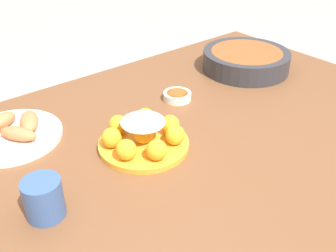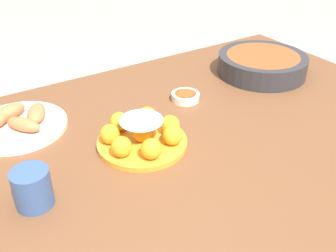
{
  "view_description": "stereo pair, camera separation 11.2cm",
  "coord_description": "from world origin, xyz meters",
  "px_view_note": "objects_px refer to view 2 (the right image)",
  "views": [
    {
      "loc": [
        -0.68,
        -0.73,
        1.37
      ],
      "look_at": [
        -0.08,
        0.01,
        0.78
      ],
      "focal_mm": 42.0,
      "sensor_mm": 36.0,
      "label": 1
    },
    {
      "loc": [
        -0.59,
        -0.79,
        1.37
      ],
      "look_at": [
        -0.08,
        0.01,
        0.78
      ],
      "focal_mm": 42.0,
      "sensor_mm": 36.0,
      "label": 2
    }
  ],
  "objects_px": {
    "sauce_bowl": "(185,96)",
    "serving_bowl": "(262,64)",
    "dining_table": "(192,152)",
    "cup_near": "(32,188)",
    "seafood_platter": "(16,123)",
    "cake_plate": "(142,135)"
  },
  "relations": [
    {
      "from": "dining_table",
      "to": "serving_bowl",
      "type": "relative_size",
      "value": 4.74
    },
    {
      "from": "cake_plate",
      "to": "sauce_bowl",
      "type": "bearing_deg",
      "value": 31.22
    },
    {
      "from": "dining_table",
      "to": "cup_near",
      "type": "distance_m",
      "value": 0.51
    },
    {
      "from": "cake_plate",
      "to": "cup_near",
      "type": "xyz_separation_m",
      "value": [
        -0.32,
        -0.08,
        0.01
      ]
    },
    {
      "from": "dining_table",
      "to": "sauce_bowl",
      "type": "relative_size",
      "value": 16.69
    },
    {
      "from": "sauce_bowl",
      "to": "cup_near",
      "type": "relative_size",
      "value": 1.01
    },
    {
      "from": "cake_plate",
      "to": "cup_near",
      "type": "bearing_deg",
      "value": -166.88
    },
    {
      "from": "serving_bowl",
      "to": "sauce_bowl",
      "type": "bearing_deg",
      "value": -176.72
    },
    {
      "from": "cake_plate",
      "to": "serving_bowl",
      "type": "distance_m",
      "value": 0.65
    },
    {
      "from": "seafood_platter",
      "to": "cake_plate",
      "type": "bearing_deg",
      "value": -46.1
    },
    {
      "from": "sauce_bowl",
      "to": "cup_near",
      "type": "distance_m",
      "value": 0.63
    },
    {
      "from": "dining_table",
      "to": "serving_bowl",
      "type": "height_order",
      "value": "serving_bowl"
    },
    {
      "from": "sauce_bowl",
      "to": "cup_near",
      "type": "height_order",
      "value": "cup_near"
    },
    {
      "from": "sauce_bowl",
      "to": "serving_bowl",
      "type": "bearing_deg",
      "value": 3.28
    },
    {
      "from": "dining_table",
      "to": "cup_near",
      "type": "bearing_deg",
      "value": -173.02
    },
    {
      "from": "serving_bowl",
      "to": "dining_table",
      "type": "bearing_deg",
      "value": -157.51
    },
    {
      "from": "dining_table",
      "to": "cup_near",
      "type": "height_order",
      "value": "cup_near"
    },
    {
      "from": "cake_plate",
      "to": "cup_near",
      "type": "height_order",
      "value": "cup_near"
    },
    {
      "from": "serving_bowl",
      "to": "cake_plate",
      "type": "bearing_deg",
      "value": -164.29
    },
    {
      "from": "cup_near",
      "to": "dining_table",
      "type": "bearing_deg",
      "value": 6.98
    },
    {
      "from": "dining_table",
      "to": "seafood_platter",
      "type": "distance_m",
      "value": 0.54
    },
    {
      "from": "cake_plate",
      "to": "sauce_bowl",
      "type": "relative_size",
      "value": 2.67
    }
  ]
}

